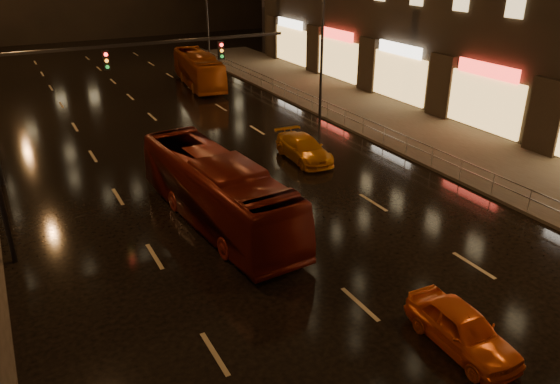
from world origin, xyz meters
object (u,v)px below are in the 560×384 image
Objects in this scene: taxi_far at (304,148)px; taxi_near at (462,329)px; bus_red at (217,190)px; bus_curb at (199,69)px.

taxi_near is at bearing -100.75° from taxi_far.
bus_curb is (7.86, 23.63, -0.12)m from bus_red.
bus_red is 24.90m from bus_curb.
taxi_far is (3.63, 15.15, 0.00)m from taxi_near.
taxi_far is (-1.03, -18.93, -0.71)m from bus_curb.
taxi_near is 0.85× the size of taxi_far.
taxi_far reaches higher than taxi_near.
bus_curb is 2.59× the size of taxi_near.
bus_curb is 18.97m from taxi_far.
taxi_near is at bearing -90.54° from bus_curb.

